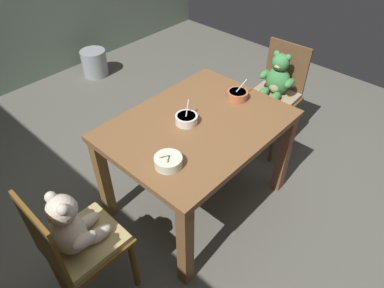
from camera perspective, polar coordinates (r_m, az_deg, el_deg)
name	(u,v)px	position (r m, az deg, el deg)	size (l,w,h in m)	color
ground_plane	(197,201)	(2.69, 0.79, -9.31)	(5.20, 5.20, 0.04)	#5A584F
dining_table	(198,137)	(2.24, 0.94, 1.18)	(1.14, 0.86, 0.73)	brown
teddy_chair_near_left	(75,236)	(1.88, -18.77, -14.12)	(0.39, 0.37, 0.89)	brown
teddy_chair_near_right	(275,88)	(2.93, 13.58, 9.04)	(0.43, 0.41, 0.89)	brown
porridge_bowl_terracotta_near_right	(237,95)	(2.40, 7.49, 8.04)	(0.15, 0.14, 0.13)	#BF6946
porridge_bowl_white_center	(186,119)	(2.15, -0.92, 4.15)	(0.14, 0.14, 0.12)	silver
porridge_bowl_cream_near_left	(168,161)	(1.87, -3.94, -2.84)	(0.16, 0.16, 0.13)	beige
metal_pail	(95,63)	(4.25, -15.77, 12.76)	(0.29, 0.29, 0.30)	#93969B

